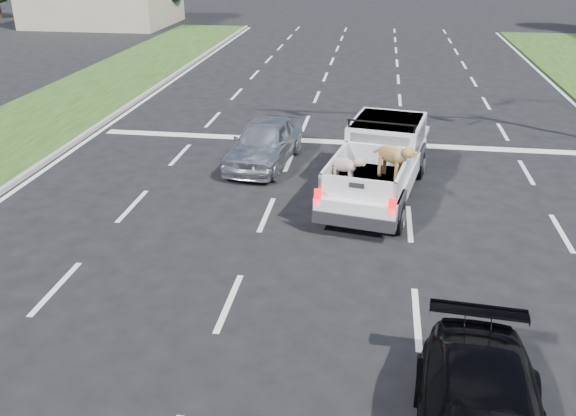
% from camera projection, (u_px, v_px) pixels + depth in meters
% --- Properties ---
extents(ground, '(160.00, 160.00, 0.00)m').
position_uv_depth(ground, '(321.00, 310.00, 11.31)').
color(ground, black).
rests_on(ground, ground).
extents(road_markings, '(17.75, 60.00, 0.01)m').
position_uv_depth(road_markings, '(344.00, 180.00, 17.22)').
color(road_markings, silver).
rests_on(road_markings, ground).
extents(curb_left, '(0.15, 60.00, 0.14)m').
position_uv_depth(curb_left, '(34.00, 169.00, 17.89)').
color(curb_left, gray).
rests_on(curb_left, ground).
extents(pickup_truck, '(2.82, 5.57, 1.99)m').
position_uv_depth(pickup_truck, '(379.00, 161.00, 15.97)').
color(pickup_truck, black).
rests_on(pickup_truck, ground).
extents(silver_sedan, '(2.10, 4.17, 1.36)m').
position_uv_depth(silver_sedan, '(265.00, 142.00, 18.23)').
color(silver_sedan, silver).
rests_on(silver_sedan, ground).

